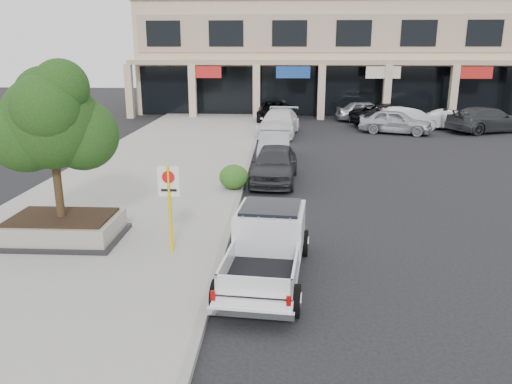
% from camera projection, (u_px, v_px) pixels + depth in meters
% --- Properties ---
extents(ground, '(120.00, 120.00, 0.00)m').
position_uv_depth(ground, '(281.00, 256.00, 13.13)').
color(ground, black).
rests_on(ground, ground).
extents(sidewalk, '(8.00, 52.00, 0.15)m').
position_uv_depth(sidewalk, '(138.00, 189.00, 19.15)').
color(sidewalk, gray).
rests_on(sidewalk, ground).
extents(curb, '(0.20, 52.00, 0.15)m').
position_uv_depth(curb, '(241.00, 191.00, 18.95)').
color(curb, gray).
rests_on(curb, ground).
extents(strip_mall, '(40.55, 12.43, 9.50)m').
position_uv_depth(strip_mall, '(373.00, 56.00, 44.03)').
color(strip_mall, '#CAAA8E').
rests_on(strip_mall, ground).
extents(planter, '(3.20, 2.20, 0.68)m').
position_uv_depth(planter, '(63.00, 228.00, 13.78)').
color(planter, black).
rests_on(planter, sidewalk).
extents(planter_tree, '(2.90, 2.55, 4.00)m').
position_uv_depth(planter_tree, '(58.00, 121.00, 13.12)').
color(planter_tree, black).
rests_on(planter_tree, planter).
extents(no_parking_sign, '(0.55, 0.09, 2.30)m').
position_uv_depth(no_parking_sign, '(169.00, 197.00, 12.59)').
color(no_parking_sign, yellow).
rests_on(no_parking_sign, sidewalk).
extents(hedge, '(1.10, 0.99, 0.93)m').
position_uv_depth(hedge, '(234.00, 177.00, 18.77)').
color(hedge, '#224A15').
rests_on(hedge, sidewalk).
extents(pickup_truck, '(2.27, 5.05, 1.54)m').
position_uv_depth(pickup_truck, '(266.00, 248.00, 11.60)').
color(pickup_truck, white).
rests_on(pickup_truck, ground).
extents(curb_car_a, '(2.07, 4.51, 1.50)m').
position_uv_depth(curb_car_a, '(274.00, 164.00, 20.31)').
color(curb_car_a, '#2A2C2F').
rests_on(curb_car_a, ground).
extents(curb_car_b, '(1.53, 4.25, 1.39)m').
position_uv_depth(curb_car_b, '(274.00, 147.00, 24.24)').
color(curb_car_b, '#9A9DA1').
rests_on(curb_car_b, ground).
extents(curb_car_c, '(2.94, 5.80, 1.61)m').
position_uv_depth(curb_car_c, '(279.00, 123.00, 31.46)').
color(curb_car_c, white).
rests_on(curb_car_c, ground).
extents(curb_car_d, '(2.61, 5.45, 1.50)m').
position_uv_depth(curb_car_d, '(274.00, 112.00, 37.61)').
color(curb_car_d, black).
rests_on(curb_car_d, ground).
extents(lot_car_a, '(4.92, 3.29, 1.55)m').
position_uv_depth(lot_car_a, '(395.00, 122.00, 32.15)').
color(lot_car_a, '#AFB1B7').
rests_on(lot_car_a, ground).
extents(lot_car_b, '(4.97, 3.26, 1.55)m').
position_uv_depth(lot_car_b, '(407.00, 119.00, 33.44)').
color(lot_car_b, silver).
rests_on(lot_car_b, ground).
extents(lot_car_c, '(6.12, 4.25, 1.65)m').
position_uv_depth(lot_car_c, '(488.00, 120.00, 32.65)').
color(lot_car_c, '#2A2D2F').
rests_on(lot_car_c, ground).
extents(lot_car_d, '(6.37, 4.26, 1.62)m').
position_uv_depth(lot_car_d, '(393.00, 115.00, 34.93)').
color(lot_car_d, black).
rests_on(lot_car_d, ground).
extents(lot_car_e, '(4.72, 2.32, 1.55)m').
position_uv_depth(lot_car_e, '(367.00, 111.00, 37.65)').
color(lot_car_e, '#9C9FA3').
rests_on(lot_car_e, ground).
extents(lot_car_f, '(4.30, 2.54, 1.34)m').
position_uv_depth(lot_car_f, '(452.00, 120.00, 33.83)').
color(lot_car_f, silver).
rests_on(lot_car_f, ground).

